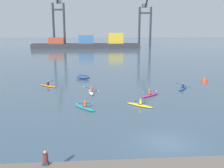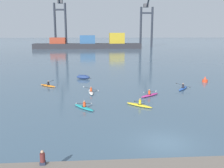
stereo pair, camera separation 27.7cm
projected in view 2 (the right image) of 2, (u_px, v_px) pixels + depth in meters
The scene contains 13 objects.
ground_plane at pixel (165, 143), 19.07m from camera, with size 800.00×800.00×0.00m, color #425B70.
container_barge at pixel (89, 44), 131.58m from camera, with size 55.99×8.04×8.12m.
gantry_crane_west at pixel (60, 17), 138.93m from camera, with size 7.13×16.40×35.96m.
gantry_crane_west_mid at pixel (147, 19), 142.33m from camera, with size 7.71×17.46×33.32m.
capsized_dinghy at pixel (83, 77), 45.36m from camera, with size 2.82×2.05×0.76m.
channel_buoy at pixel (205, 80), 42.46m from camera, with size 0.90×0.90×1.00m.
kayak_magenta at pixel (150, 95), 33.13m from camera, with size 3.04×2.58×0.95m.
kayak_blue at pixel (183, 88), 37.15m from camera, with size 2.54×3.07×0.95m.
kayak_orange at pixel (48, 85), 39.06m from camera, with size 3.02×2.61×0.95m.
kayak_teal at pixel (84, 107), 27.68m from camera, with size 2.60×3.03×0.95m.
kayak_yellow at pixel (139, 105), 28.59m from camera, with size 2.93×2.72×0.95m.
kayak_white at pixel (91, 92), 34.86m from camera, with size 2.21×3.44×1.00m.
seated_onlooker at pixel (43, 158), 14.47m from camera, with size 0.32×0.30×0.90m.
Camera 2 is at (-5.25, -17.45, 8.29)m, focal length 40.07 mm.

